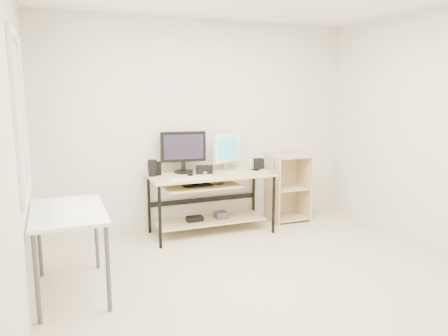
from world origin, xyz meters
The scene contains 16 objects.
room centered at (-0.14, 0.04, 1.32)m, with size 4.01×4.01×2.62m.
desk centered at (-0.03, 1.66, 0.54)m, with size 1.50×0.65×0.75m.
side_table centered at (-1.68, 0.60, 0.67)m, with size 0.60×1.00×0.75m.
shelf_unit centered at (1.15, 1.82, 0.45)m, with size 0.50×0.40×0.90m.
black_monitor centered at (-0.29, 1.84, 1.04)m, with size 0.55×0.23×0.50m.
white_imac centered at (0.27, 1.82, 1.01)m, with size 0.41×0.20×0.46m.
keyboard centered at (-0.32, 1.46, 0.76)m, with size 0.46×0.13×0.02m, color white.
mouse centered at (-0.07, 1.68, 0.77)m, with size 0.07×0.11×0.04m, color #AEAEB3.
center_speaker centered at (-0.08, 1.69, 0.80)m, with size 0.20×0.09×0.10m, color black.
speaker_left centered at (-0.69, 1.76, 0.85)m, with size 0.12×0.12×0.19m.
speaker_right centered at (0.69, 1.75, 0.81)m, with size 0.11×0.11×0.13m, color black.
audio_controller centered at (-0.63, 1.79, 0.83)m, with size 0.08×0.05×0.17m, color black.
volume_puck centered at (-0.28, 1.61, 0.76)m, with size 0.07×0.07×0.03m, color black.
smartphone centered at (0.59, 1.67, 0.75)m, with size 0.06×0.12×0.01m, color black.
coaster centered at (0.69, 1.39, 0.75)m, with size 0.09×0.09×0.01m, color #A27E49.
drinking_glass centered at (0.69, 1.39, 0.83)m, with size 0.07×0.07×0.15m, color white.
Camera 1 is at (-1.76, -3.22, 1.77)m, focal length 35.00 mm.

